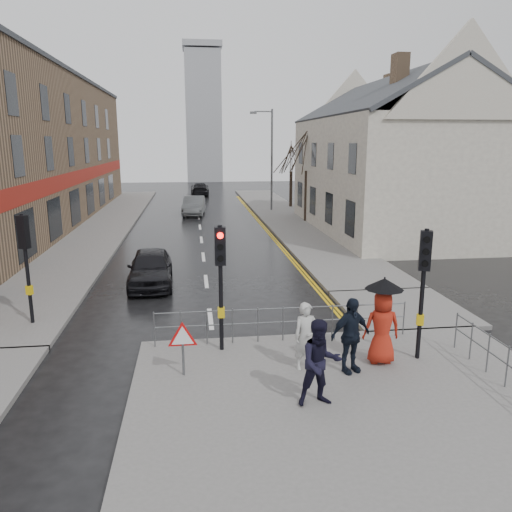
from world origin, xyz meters
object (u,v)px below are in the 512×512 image
object	(u,v)px
pedestrian_b	(320,363)
pedestrian_with_umbrella	(382,319)
pedestrian_a	(306,336)
car_parked	(151,268)
car_mid	(194,206)
pedestrian_d	(350,335)

from	to	relation	value
pedestrian_b	pedestrian_with_umbrella	world-z (taller)	pedestrian_with_umbrella
pedestrian_a	pedestrian_b	xyz separation A→B (m)	(-0.09, -1.72, 0.10)
car_parked	car_mid	world-z (taller)	car_mid
pedestrian_with_umbrella	car_parked	xyz separation A→B (m)	(-6.34, 8.37, -0.59)
pedestrian_d	pedestrian_b	bearing A→B (deg)	-147.31
pedestrian_a	pedestrian_d	xyz separation A→B (m)	(1.02, -0.29, 0.09)
pedestrian_with_umbrella	pedestrian_d	bearing A→B (deg)	-157.08
pedestrian_a	car_parked	xyz separation A→B (m)	(-4.38, 8.48, -0.26)
pedestrian_d	car_mid	bearing A→B (deg)	77.67
pedestrian_with_umbrella	car_mid	world-z (taller)	pedestrian_with_umbrella
pedestrian_a	car_parked	world-z (taller)	pedestrian_a
pedestrian_a	pedestrian_b	distance (m)	1.73
pedestrian_d	car_mid	size ratio (longest dim) A/B	0.43
pedestrian_b	pedestrian_with_umbrella	xyz separation A→B (m)	(2.05, 1.83, 0.22)
car_mid	pedestrian_b	bearing A→B (deg)	-80.17
pedestrian_with_umbrella	pedestrian_b	bearing A→B (deg)	-138.31
pedestrian_b	car_parked	size ratio (longest dim) A/B	0.45
pedestrian_b	pedestrian_a	bearing A→B (deg)	82.93
pedestrian_d	car_mid	xyz separation A→B (m)	(-3.55, 28.37, -0.35)
pedestrian_with_umbrella	pedestrian_a	bearing A→B (deg)	-176.80
car_parked	car_mid	size ratio (longest dim) A/B	0.96
pedestrian_d	car_mid	distance (m)	28.59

